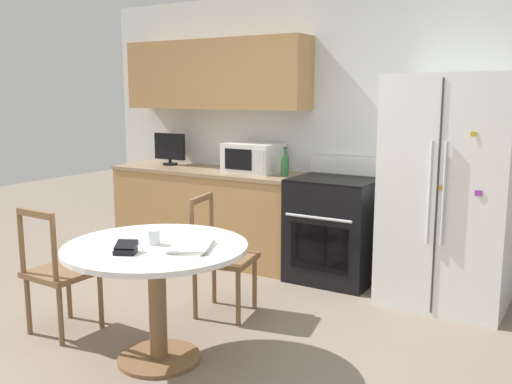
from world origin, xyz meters
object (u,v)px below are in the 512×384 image
object	(u,v)px
microwave	(253,158)
dining_chair_left	(59,273)
oven_range	(335,228)
wallet	(126,249)
candle_glass	(154,238)
countertop_tv	(170,148)
refrigerator	(449,191)
dining_chair_far	(222,258)
counter_bottle	(285,165)

from	to	relation	value
microwave	dining_chair_left	bearing A→B (deg)	-96.48
oven_range	microwave	xyz separation A→B (m)	(-0.91, 0.08, 0.57)
oven_range	dining_chair_left	world-z (taller)	oven_range
microwave	wallet	distance (m)	2.44
candle_glass	wallet	xyz separation A→B (m)	(-0.00, -0.23, -0.01)
oven_range	candle_glass	bearing A→B (deg)	-98.53
microwave	countertop_tv	distance (m)	1.05
dining_chair_left	candle_glass	distance (m)	0.91
wallet	refrigerator	bearing A→B (deg)	59.59
microwave	candle_glass	distance (m)	2.22
oven_range	dining_chair_far	distance (m)	1.26
dining_chair_left	countertop_tv	bearing A→B (deg)	112.32
dining_chair_left	candle_glass	xyz separation A→B (m)	(0.84, 0.03, 0.35)
oven_range	counter_bottle	size ratio (longest dim) A/B	4.02
counter_bottle	candle_glass	xyz separation A→B (m)	(0.21, -2.05, -0.21)
dining_chair_far	dining_chair_left	bearing A→B (deg)	-52.08
dining_chair_left	oven_range	bearing A→B (deg)	62.84
refrigerator	wallet	world-z (taller)	refrigerator
refrigerator	wallet	xyz separation A→B (m)	(-1.30, -2.21, -0.12)
microwave	dining_chair_left	distance (m)	2.25
countertop_tv	dining_chair_far	distance (m)	2.13
refrigerator	microwave	world-z (taller)	refrigerator
oven_range	dining_chair_left	bearing A→B (deg)	-119.04
countertop_tv	counter_bottle	distance (m)	1.45
dining_chair_far	wallet	bearing A→B (deg)	-6.86
refrigerator	countertop_tv	xyz separation A→B (m)	(-2.94, 0.16, 0.18)
dining_chair_left	wallet	xyz separation A→B (m)	(0.84, -0.20, 0.34)
counter_bottle	candle_glass	world-z (taller)	counter_bottle
microwave	countertop_tv	world-z (taller)	countertop_tv
dining_chair_left	wallet	bearing A→B (deg)	-11.61
microwave	dining_chair_far	bearing A→B (deg)	-68.28
dining_chair_left	wallet	world-z (taller)	dining_chair_left
countertop_tv	wallet	distance (m)	2.90
microwave	wallet	size ratio (longest dim) A/B	3.08
microwave	dining_chair_left	world-z (taller)	microwave
candle_glass	wallet	bearing A→B (deg)	-91.03
candle_glass	refrigerator	bearing A→B (deg)	56.86
counter_bottle	wallet	xyz separation A→B (m)	(0.21, -2.28, -0.22)
refrigerator	wallet	distance (m)	2.56
counter_bottle	wallet	world-z (taller)	counter_bottle
oven_range	wallet	bearing A→B (deg)	-97.78
microwave	counter_bottle	bearing A→B (deg)	-10.48
wallet	countertop_tv	bearing A→B (deg)	124.79
microwave	dining_chair_left	size ratio (longest dim) A/B	0.57
countertop_tv	candle_glass	xyz separation A→B (m)	(1.65, -2.14, -0.29)
dining_chair_far	microwave	bearing A→B (deg)	-169.77
counter_bottle	dining_chair_far	xyz separation A→B (m)	(0.12, -1.20, -0.57)
wallet	dining_chair_far	bearing A→B (deg)	94.63
microwave	candle_glass	xyz separation A→B (m)	(0.60, -2.12, -0.25)
oven_range	refrigerator	bearing A→B (deg)	-3.63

